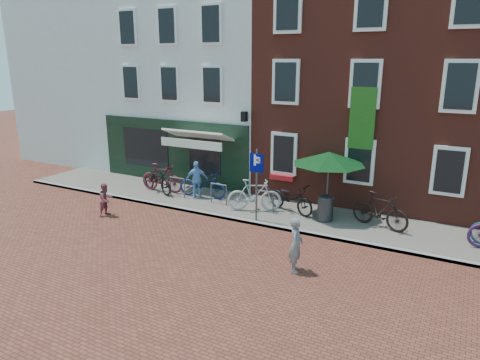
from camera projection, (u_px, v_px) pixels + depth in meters
The scene contains 17 objects.
ground at pixel (238, 222), 15.68m from camera, with size 80.00×80.00×0.00m, color brown.
sidewalk at pixel (280, 213), 16.49m from camera, with size 24.00×3.00×0.10m, color slate.
building_stucco at pixel (217, 82), 22.70m from camera, with size 8.00×8.00×9.00m, color silver.
building_brick_mid at pixel (352, 74), 19.38m from camera, with size 6.00×8.00×10.00m, color maroon.
filler_left at pixel (110, 79), 26.10m from camera, with size 7.00×8.00×9.00m, color silver.
litter_bin at pixel (325, 206), 15.43m from camera, with size 0.55×0.55×1.01m.
parking_sign at pixel (257, 174), 15.12m from camera, with size 0.50×0.08×2.58m.
parasol at pixel (329, 156), 15.64m from camera, with size 2.64×2.64×2.45m.
woman at pixel (296, 245), 11.87m from camera, with size 0.57×0.37×1.55m, color slate.
boy at pixel (106, 200), 16.20m from camera, with size 0.60×0.47×1.24m, color #94454D.
cafe_person at pixel (197, 180), 17.95m from camera, with size 0.90×0.37×1.53m, color #73A7DF.
bicycle_0 at pixel (157, 179), 18.78m from camera, with size 0.73×2.10×1.10m, color black.
bicycle_1 at pixel (162, 178), 18.81m from camera, with size 0.57×2.03×1.22m, color maroon.
bicycle_2 at pixel (203, 184), 18.04m from camera, with size 0.73×2.10×1.10m, color navy.
bicycle_3 at pixel (254, 195), 16.42m from camera, with size 0.57×2.03×1.22m, color #AAABAD.
bicycle_4 at pixel (291, 198), 16.29m from camera, with size 0.73×2.10×1.10m, color black.
bicycle_5 at pixel (380, 210), 14.76m from camera, with size 0.57×2.03×1.22m, color black.
Camera 1 is at (7.01, -12.93, 5.64)m, focal length 32.73 mm.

